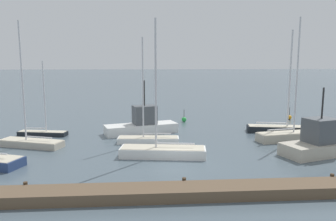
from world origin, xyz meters
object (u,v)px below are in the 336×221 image
object	(u,v)px
channel_buoy_1	(289,117)
fishing_boat_0	(142,124)
sailboat_5	(31,141)
channel_buoy_0	(184,119)
sailboat_4	(282,127)
sailboat_3	(148,138)
fishing_boat_1	(322,142)
sailboat_0	(163,150)
sailboat_2	(43,132)
sailboat_1	(289,135)

from	to	relation	value
channel_buoy_1	fishing_boat_0	bearing A→B (deg)	-160.89
sailboat_5	fishing_boat_0	xyz separation A→B (m)	(10.04, 4.82, 0.47)
channel_buoy_0	sailboat_4	bearing A→B (deg)	-34.85
sailboat_4	sailboat_3	bearing A→B (deg)	-155.46
fishing_boat_1	channel_buoy_1	distance (m)	16.43
sailboat_4	fishing_boat_0	world-z (taller)	sailboat_4
sailboat_0	sailboat_2	world-z (taller)	sailboat_0
sailboat_1	fishing_boat_0	bearing A→B (deg)	153.17
sailboat_4	channel_buoy_0	bearing A→B (deg)	156.10
fishing_boat_1	channel_buoy_0	distance (m)	18.03
fishing_boat_1	sailboat_5	bearing A→B (deg)	-27.51
sailboat_0	sailboat_2	xyz separation A→B (m)	(-12.06, 8.48, -0.16)
sailboat_0	sailboat_3	bearing A→B (deg)	-68.39
sailboat_1	sailboat_4	bearing A→B (deg)	66.81
sailboat_2	sailboat_0	bearing A→B (deg)	-24.37
sailboat_1	channel_buoy_1	size ratio (longest dim) A/B	7.09
sailboat_4	sailboat_0	bearing A→B (deg)	-137.89
sailboat_0	fishing_boat_0	size ratio (longest dim) A/B	1.36
sailboat_1	channel_buoy_0	distance (m)	13.85
fishing_boat_0	channel_buoy_0	distance (m)	8.14
sailboat_5	channel_buoy_0	world-z (taller)	sailboat_5
fishing_boat_0	fishing_boat_1	xyz separation A→B (m)	(14.92, -9.06, 0.04)
sailboat_1	sailboat_5	distance (m)	24.32
sailboat_2	fishing_boat_0	size ratio (longest dim) A/B	0.96
channel_buoy_1	sailboat_3	bearing A→B (deg)	-149.82
sailboat_3	fishing_boat_0	world-z (taller)	sailboat_3
fishing_boat_1	channel_buoy_0	size ratio (longest dim) A/B	4.82
sailboat_5	sailboat_3	bearing A→B (deg)	-157.95
sailboat_4	fishing_boat_0	size ratio (longest dim) A/B	1.36
sailboat_4	channel_buoy_1	size ratio (longest dim) A/B	6.59
sailboat_5	channel_buoy_0	xyz separation A→B (m)	(15.32, 10.98, -0.18)
sailboat_2	channel_buoy_1	size ratio (longest dim) A/B	4.64
sailboat_1	fishing_boat_1	bearing A→B (deg)	-91.99
sailboat_3	channel_buoy_0	xyz separation A→B (m)	(4.69, 10.39, -0.13)
sailboat_5	sailboat_1	bearing A→B (deg)	-160.09
sailboat_0	sailboat_3	world-z (taller)	sailboat_0
sailboat_1	fishing_boat_1	size ratio (longest dim) A/B	1.53
sailboat_1	sailboat_5	world-z (taller)	sailboat_1
sailboat_4	fishing_boat_0	bearing A→B (deg)	-171.72
sailboat_4	sailboat_5	bearing A→B (deg)	-159.77
sailboat_2	channel_buoy_1	xyz separation A→B (m)	(29.77, 7.08, -0.06)
sailboat_4	channel_buoy_1	xyz separation A→B (m)	(4.27, 7.43, -0.23)
sailboat_0	sailboat_2	size ratio (longest dim) A/B	1.42
sailboat_3	channel_buoy_0	world-z (taller)	sailboat_3
sailboat_1	sailboat_4	xyz separation A→B (m)	(0.87, 3.66, -0.03)
sailboat_2	channel_buoy_0	distance (m)	16.94
sailboat_0	fishing_boat_1	xyz separation A→B (m)	(13.21, -0.23, 0.47)
sailboat_1	sailboat_5	xyz separation A→B (m)	(-24.32, -0.45, -0.09)
sailboat_4	fishing_boat_0	xyz separation A→B (m)	(-15.15, 0.70, 0.42)
sailboat_0	sailboat_1	size ratio (longest dim) A/B	0.93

